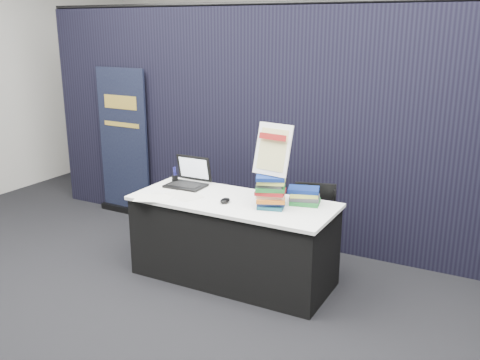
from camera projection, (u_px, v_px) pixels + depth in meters
name	position (u px, v px, depth m)	size (l,w,h in m)	color
floor	(201.00, 305.00, 4.40)	(8.00, 8.00, 0.00)	black
wall_back	(355.00, 60.00, 7.29)	(8.00, 0.02, 3.50)	#B3B1A9
drape_partition	(283.00, 129.00, 5.42)	(6.00, 0.08, 2.40)	black
display_table	(233.00, 240.00, 4.76)	(1.80, 0.75, 0.75)	black
laptop	(188.00, 179.00, 5.06)	(0.36, 0.29, 0.27)	black
mouse	(225.00, 200.00, 4.58)	(0.08, 0.12, 0.04)	black
brochure_left	(153.00, 198.00, 4.70)	(0.31, 0.22, 0.00)	white
brochure_mid	(185.00, 195.00, 4.78)	(0.32, 0.23, 0.00)	silver
brochure_right	(157.00, 197.00, 4.73)	(0.25, 0.18, 0.00)	silver
pen_cup	(175.00, 179.00, 5.15)	(0.06, 0.06, 0.08)	black
book_stack_tall	(270.00, 192.00, 4.43)	(0.27, 0.24, 0.28)	#174A59
book_stack_short	(304.00, 196.00, 4.55)	(0.29, 0.25, 0.14)	#1B672A
info_sign	(273.00, 150.00, 4.36)	(0.33, 0.17, 0.44)	black
pullup_banner	(124.00, 151.00, 6.37)	(0.74, 0.12, 1.75)	black
stacking_chair	(308.00, 228.00, 4.77)	(0.48, 0.49, 0.85)	black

